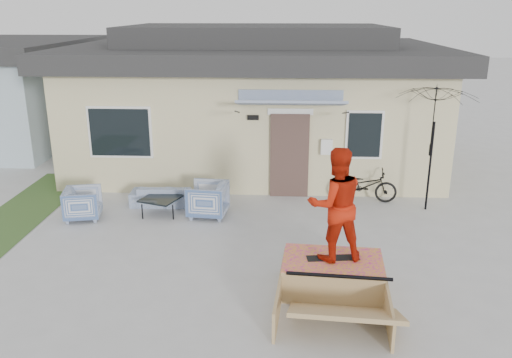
{
  "coord_description": "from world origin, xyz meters",
  "views": [
    {
      "loc": [
        0.78,
        -8.1,
        4.51
      ],
      "look_at": [
        0.3,
        1.8,
        1.3
      ],
      "focal_mm": 36.95,
      "sensor_mm": 36.0,
      "label": 1
    }
  ],
  "objects_px": {
    "loveseat": "(166,192)",
    "skater": "(336,202)",
    "armchair_right": "(208,198)",
    "coffee_table": "(161,206)",
    "skateboard": "(333,257)",
    "skate_ramp": "(332,275)",
    "bicycle": "(365,182)",
    "armchair_left": "(83,202)",
    "patio_umbrella": "(433,137)"
  },
  "relations": [
    {
      "from": "loveseat",
      "to": "skater",
      "type": "distance_m",
      "value": 5.42
    },
    {
      "from": "armchair_right",
      "to": "coffee_table",
      "type": "height_order",
      "value": "armchair_right"
    },
    {
      "from": "skateboard",
      "to": "skate_ramp",
      "type": "bearing_deg",
      "value": -101.53
    },
    {
      "from": "coffee_table",
      "to": "skater",
      "type": "xyz_separation_m",
      "value": [
        3.63,
        -3.25,
        1.36
      ]
    },
    {
      "from": "coffee_table",
      "to": "bicycle",
      "type": "xyz_separation_m",
      "value": [
        4.8,
        1.04,
        0.3
      ]
    },
    {
      "from": "coffee_table",
      "to": "skateboard",
      "type": "distance_m",
      "value": 4.89
    },
    {
      "from": "coffee_table",
      "to": "skateboard",
      "type": "relative_size",
      "value": 0.89
    },
    {
      "from": "armchair_left",
      "to": "skateboard",
      "type": "relative_size",
      "value": 0.9
    },
    {
      "from": "coffee_table",
      "to": "skate_ramp",
      "type": "relative_size",
      "value": 0.36
    },
    {
      "from": "skateboard",
      "to": "patio_umbrella",
      "type": "bearing_deg",
      "value": 49.58
    },
    {
      "from": "armchair_right",
      "to": "loveseat",
      "type": "bearing_deg",
      "value": -115.85
    },
    {
      "from": "bicycle",
      "to": "skate_ramp",
      "type": "bearing_deg",
      "value": 169.85
    },
    {
      "from": "skate_ramp",
      "to": "armchair_left",
      "type": "bearing_deg",
      "value": 155.92
    },
    {
      "from": "patio_umbrella",
      "to": "skate_ramp",
      "type": "distance_m",
      "value": 4.86
    },
    {
      "from": "armchair_right",
      "to": "patio_umbrella",
      "type": "distance_m",
      "value": 5.29
    },
    {
      "from": "bicycle",
      "to": "skate_ramp",
      "type": "xyz_separation_m",
      "value": [
        -1.17,
        -4.34,
        -0.22
      ]
    },
    {
      "from": "armchair_left",
      "to": "skateboard",
      "type": "distance_m",
      "value": 6.04
    },
    {
      "from": "armchair_left",
      "to": "skateboard",
      "type": "height_order",
      "value": "armchair_left"
    },
    {
      "from": "loveseat",
      "to": "skate_ramp",
      "type": "distance_m",
      "value": 5.32
    },
    {
      "from": "skater",
      "to": "bicycle",
      "type": "bearing_deg",
      "value": -117.42
    },
    {
      "from": "armchair_left",
      "to": "skater",
      "type": "height_order",
      "value": "skater"
    },
    {
      "from": "skateboard",
      "to": "coffee_table",
      "type": "bearing_deg",
      "value": 131.46
    },
    {
      "from": "loveseat",
      "to": "patio_umbrella",
      "type": "xyz_separation_m",
      "value": [
        6.17,
        -0.02,
        1.42
      ]
    },
    {
      "from": "armchair_right",
      "to": "skate_ramp",
      "type": "height_order",
      "value": "armchair_right"
    },
    {
      "from": "armchair_right",
      "to": "skateboard",
      "type": "relative_size",
      "value": 0.99
    },
    {
      "from": "armchair_left",
      "to": "patio_umbrella",
      "type": "relative_size",
      "value": 0.34
    },
    {
      "from": "armchair_left",
      "to": "coffee_table",
      "type": "distance_m",
      "value": 1.73
    },
    {
      "from": "bicycle",
      "to": "skate_ramp",
      "type": "distance_m",
      "value": 4.5
    },
    {
      "from": "coffee_table",
      "to": "skateboard",
      "type": "bearing_deg",
      "value": -41.8
    },
    {
      "from": "patio_umbrella",
      "to": "skateboard",
      "type": "xyz_separation_m",
      "value": [
        -2.54,
        -3.82,
        -1.17
      ]
    },
    {
      "from": "armchair_left",
      "to": "bicycle",
      "type": "relative_size",
      "value": 0.51
    },
    {
      "from": "armchair_left",
      "to": "patio_umbrella",
      "type": "bearing_deg",
      "value": -94.49
    },
    {
      "from": "skate_ramp",
      "to": "armchair_right",
      "type": "bearing_deg",
      "value": 132.96
    },
    {
      "from": "armchair_right",
      "to": "skate_ramp",
      "type": "bearing_deg",
      "value": 43.93
    },
    {
      "from": "patio_umbrella",
      "to": "skater",
      "type": "height_order",
      "value": "skater"
    },
    {
      "from": "skate_ramp",
      "to": "skateboard",
      "type": "height_order",
      "value": "skateboard"
    },
    {
      "from": "patio_umbrella",
      "to": "skate_ramp",
      "type": "xyz_separation_m",
      "value": [
        -2.55,
        -3.87,
        -1.47
      ]
    },
    {
      "from": "armchair_right",
      "to": "skateboard",
      "type": "distance_m",
      "value": 4.06
    },
    {
      "from": "coffee_table",
      "to": "patio_umbrella",
      "type": "relative_size",
      "value": 0.34
    },
    {
      "from": "patio_umbrella",
      "to": "skate_ramp",
      "type": "bearing_deg",
      "value": -123.36
    },
    {
      "from": "patio_umbrella",
      "to": "armchair_right",
      "type": "bearing_deg",
      "value": -172.73
    },
    {
      "from": "loveseat",
      "to": "coffee_table",
      "type": "distance_m",
      "value": 0.61
    },
    {
      "from": "loveseat",
      "to": "coffee_table",
      "type": "xyz_separation_m",
      "value": [
        -0.01,
        -0.59,
        -0.14
      ]
    },
    {
      "from": "armchair_right",
      "to": "skater",
      "type": "distance_m",
      "value": 4.21
    },
    {
      "from": "armchair_right",
      "to": "bicycle",
      "type": "xyz_separation_m",
      "value": [
        3.7,
        1.12,
        0.06
      ]
    },
    {
      "from": "armchair_right",
      "to": "patio_umbrella",
      "type": "xyz_separation_m",
      "value": [
        5.08,
        0.65,
        1.32
      ]
    },
    {
      "from": "bicycle",
      "to": "skate_ramp",
      "type": "relative_size",
      "value": 0.71
    },
    {
      "from": "patio_umbrella",
      "to": "skate_ramp",
      "type": "height_order",
      "value": "patio_umbrella"
    },
    {
      "from": "armchair_right",
      "to": "skater",
      "type": "bearing_deg",
      "value": 44.45
    },
    {
      "from": "coffee_table",
      "to": "patio_umbrella",
      "type": "xyz_separation_m",
      "value": [
        6.18,
        0.57,
        1.56
      ]
    }
  ]
}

